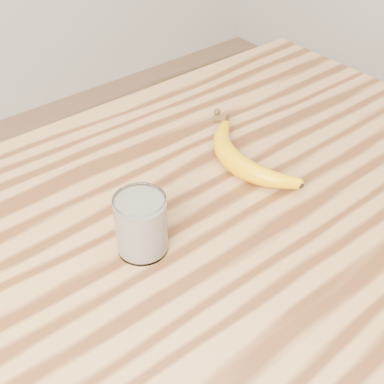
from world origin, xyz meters
TOP-DOWN VIEW (x-y plane):
  - table at (0.00, 0.00)m, footprint 1.20×0.80m
  - smoothie_glass at (-0.14, -0.01)m, footprint 0.08×0.08m
  - banana at (0.10, 0.05)m, footprint 0.16×0.34m

SIDE VIEW (x-z plane):
  - table at x=0.00m, z-range 0.32..1.22m
  - banana at x=0.10m, z-range 0.90..0.94m
  - smoothie_glass at x=-0.14m, z-range 0.90..1.00m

